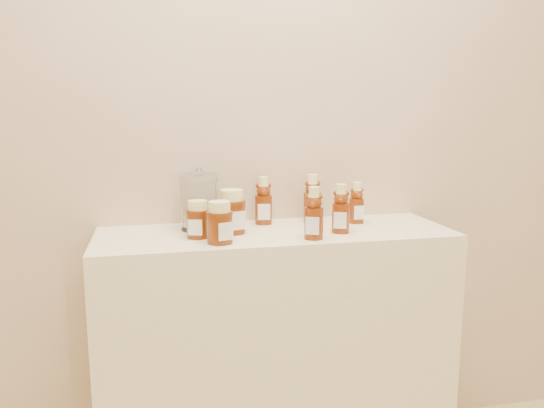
{
  "coord_description": "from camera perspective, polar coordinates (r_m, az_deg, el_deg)",
  "views": [
    {
      "loc": [
        -0.39,
        -0.16,
        1.31
      ],
      "look_at": [
        -0.02,
        1.52,
        1.0
      ],
      "focal_mm": 35.0,
      "sensor_mm": 36.0,
      "label": 1
    }
  ],
  "objects": [
    {
      "name": "bear_bottle_front_right",
      "position": [
        1.78,
        7.42,
        -0.14
      ],
      "size": [
        0.08,
        0.08,
        0.19
      ],
      "primitive_type": null,
      "rotation": [
        0.0,
        0.0,
        -0.41
      ],
      "color": "#591E07",
      "rests_on": "display_table"
    },
    {
      "name": "honey_jar_back",
      "position": [
        1.76,
        -4.35,
        -0.8
      ],
      "size": [
        0.12,
        0.12,
        0.15
      ],
      "primitive_type": null,
      "rotation": [
        0.0,
        0.0,
        0.34
      ],
      "color": "#591E07",
      "rests_on": "display_table"
    },
    {
      "name": "display_table",
      "position": [
        1.95,
        0.41,
        -15.93
      ],
      "size": [
        1.2,
        0.4,
        0.9
      ],
      "primitive_type": "cube",
      "color": "beige",
      "rests_on": "ground"
    },
    {
      "name": "bear_bottle_back_left",
      "position": [
        1.9,
        -0.93,
        0.73
      ],
      "size": [
        0.07,
        0.07,
        0.19
      ],
      "primitive_type": null,
      "rotation": [
        0.0,
        0.0,
        -0.14
      ],
      "color": "#591E07",
      "rests_on": "display_table"
    },
    {
      "name": "honey_jar_left",
      "position": [
        1.72,
        -7.96,
        -1.62
      ],
      "size": [
        0.1,
        0.1,
        0.12
      ],
      "primitive_type": null,
      "rotation": [
        0.0,
        0.0,
        -0.34
      ],
      "color": "#591E07",
      "rests_on": "display_table"
    },
    {
      "name": "bear_bottle_back_right",
      "position": [
        1.94,
        9.09,
        0.42
      ],
      "size": [
        0.06,
        0.06,
        0.17
      ],
      "primitive_type": null,
      "rotation": [
        0.0,
        0.0,
        -0.0
      ],
      "color": "#591E07",
      "rests_on": "display_table"
    },
    {
      "name": "honey_jar_front",
      "position": [
        1.64,
        -5.65,
        -1.97
      ],
      "size": [
        0.11,
        0.11,
        0.13
      ],
      "primitive_type": null,
      "rotation": [
        0.0,
        0.0,
        0.35
      ],
      "color": "#591E07",
      "rests_on": "display_table"
    },
    {
      "name": "bear_bottle_back_mid",
      "position": [
        1.94,
        4.37,
        0.97
      ],
      "size": [
        0.07,
        0.07,
        0.2
      ],
      "primitive_type": null,
      "rotation": [
        0.0,
        0.0,
        -0.09
      ],
      "color": "#591E07",
      "rests_on": "display_table"
    },
    {
      "name": "wall_back",
      "position": [
        1.95,
        -0.9,
        11.39
      ],
      "size": [
        3.5,
        0.02,
        2.7
      ],
      "primitive_type": "cube",
      "color": "tan",
      "rests_on": "ground"
    },
    {
      "name": "bear_bottle_front_left",
      "position": [
        1.68,
        4.53,
        -0.6
      ],
      "size": [
        0.09,
        0.09,
        0.19
      ],
      "primitive_type": null,
      "rotation": [
        0.0,
        0.0,
        -0.43
      ],
      "color": "#591E07",
      "rests_on": "display_table"
    },
    {
      "name": "glass_canister",
      "position": [
        1.82,
        -7.81,
        0.48
      ],
      "size": [
        0.18,
        0.18,
        0.21
      ],
      "primitive_type": null,
      "rotation": [
        0.0,
        0.0,
        0.38
      ],
      "color": "white",
      "rests_on": "display_table"
    }
  ]
}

